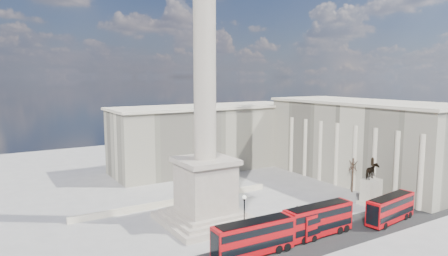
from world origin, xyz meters
name	(u,v)px	position (x,y,z in m)	size (l,w,h in m)	color
ground	(221,232)	(0.00, 0.00, 0.00)	(180.00, 180.00, 0.00)	#9F9B96
asphalt_road	(287,248)	(5.00, -10.00, 0.00)	(120.00, 9.00, 0.01)	#262626
nelsons_column	(205,146)	(0.00, 5.00, 12.92)	(14.00, 14.00, 49.85)	#AB9F8F
balustrade_wall	(178,201)	(0.00, 16.00, 0.55)	(40.00, 0.60, 1.10)	beige
building_east	(364,141)	(45.00, 10.00, 9.32)	(19.00, 46.00, 18.60)	#BFB99D
building_northeast	(208,137)	(20.00, 40.00, 8.32)	(51.00, 17.00, 16.60)	#BFB99D
red_bus_a	(254,237)	(-0.51, -9.49, 2.53)	(11.99, 3.18, 4.83)	#B0090D
red_bus_b	(324,221)	(12.91, -9.13, 2.17)	(10.36, 3.28, 4.13)	#B0090D
red_bus_c	(319,220)	(11.82, -9.16, 2.54)	(11.93, 2.83, 4.84)	#B0090D
red_bus_d	(391,208)	(26.23, -11.19, 2.36)	(11.33, 3.97, 4.50)	#B0090D
victorian_lamp	(244,213)	(1.64, -4.02, 3.91)	(0.57, 0.57, 6.64)	black
equestrian_statue	(371,188)	(31.44, -3.13, 3.19)	(4.40, 3.30, 9.06)	beige
bare_tree_near	(390,161)	(40.68, -0.29, 6.82)	(1.98, 1.98, 8.65)	#332319
bare_tree_mid	(353,164)	(34.69, 4.13, 6.00)	(2.01, 2.01, 7.61)	#332319
bare_tree_far	(336,156)	(37.07, 11.13, 6.32)	(1.96, 1.96, 8.02)	#332319
pedestrian_walking	(344,210)	(22.33, -4.77, 0.83)	(0.60, 0.40, 1.65)	#2A2428
pedestrian_standing	(332,218)	(17.72, -6.23, 0.85)	(0.83, 0.64, 1.70)	#2A2428
pedestrian_crossing	(297,210)	(15.21, -0.57, 0.87)	(1.02, 0.42, 1.74)	#2A2428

